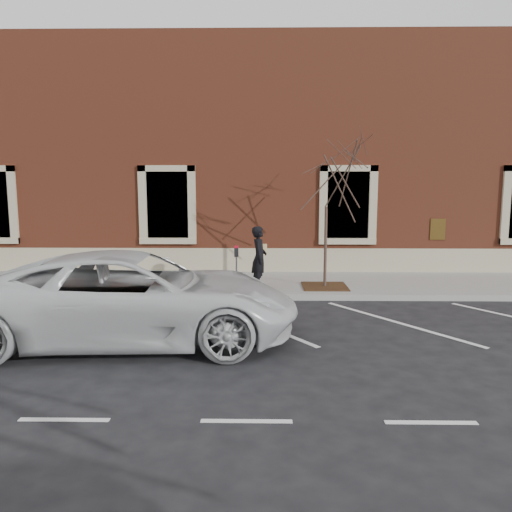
{
  "coord_description": "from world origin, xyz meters",
  "views": [
    {
      "loc": [
        0.23,
        -13.14,
        3.07
      ],
      "look_at": [
        0.0,
        0.6,
        1.1
      ],
      "focal_mm": 35.0,
      "sensor_mm": 36.0,
      "label": 1
    }
  ],
  "objects_px": {
    "parking_meter": "(236,260)",
    "sapling": "(327,185)",
    "man": "(259,258)",
    "white_truck": "(134,297)"
  },
  "relations": [
    {
      "from": "man",
      "to": "parking_meter",
      "type": "distance_m",
      "value": 0.71
    },
    {
      "from": "sapling",
      "to": "parking_meter",
      "type": "bearing_deg",
      "value": -166.34
    },
    {
      "from": "parking_meter",
      "to": "sapling",
      "type": "distance_m",
      "value": 3.29
    },
    {
      "from": "parking_meter",
      "to": "sapling",
      "type": "height_order",
      "value": "sapling"
    },
    {
      "from": "sapling",
      "to": "white_truck",
      "type": "height_order",
      "value": "sapling"
    },
    {
      "from": "man",
      "to": "white_truck",
      "type": "xyz_separation_m",
      "value": [
        -2.4,
        -4.37,
        -0.15
      ]
    },
    {
      "from": "man",
      "to": "sapling",
      "type": "distance_m",
      "value": 2.79
    },
    {
      "from": "man",
      "to": "sapling",
      "type": "height_order",
      "value": "sapling"
    },
    {
      "from": "sapling",
      "to": "man",
      "type": "bearing_deg",
      "value": -172.02
    },
    {
      "from": "man",
      "to": "sapling",
      "type": "relative_size",
      "value": 0.42
    }
  ]
}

